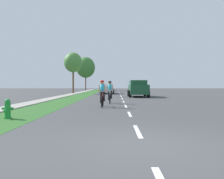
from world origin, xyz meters
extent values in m
plane|color=#424244|center=(0.00, 20.00, 0.00)|extent=(120.00, 120.00, 0.00)
cube|color=#2D6026|center=(-4.79, 20.00, 0.00)|extent=(2.37, 70.00, 0.01)
cube|color=#9E998E|center=(-6.59, 20.00, 0.00)|extent=(1.23, 70.00, 0.10)
cube|color=white|center=(0.00, 1.60, 0.00)|extent=(0.12, 1.80, 0.01)
cube|color=white|center=(0.00, 5.33, 0.00)|extent=(0.12, 1.80, 0.01)
cube|color=white|center=(0.00, 9.07, 0.00)|extent=(0.12, 1.80, 0.01)
cube|color=white|center=(0.00, 12.80, 0.00)|extent=(0.12, 1.80, 0.01)
cube|color=white|center=(0.00, 16.53, 0.00)|extent=(0.12, 1.80, 0.01)
cube|color=white|center=(0.00, 20.27, 0.00)|extent=(0.12, 1.80, 0.01)
cube|color=white|center=(0.00, 24.00, 0.00)|extent=(0.12, 1.80, 0.01)
cube|color=white|center=(0.00, 27.73, 0.00)|extent=(0.12, 1.80, 0.01)
cube|color=white|center=(0.00, 31.47, 0.00)|extent=(0.12, 1.80, 0.01)
cube|color=white|center=(0.00, 35.20, 0.00)|extent=(0.12, 1.80, 0.01)
cube|color=white|center=(0.00, 38.93, 0.00)|extent=(0.12, 1.80, 0.01)
cube|color=white|center=(0.00, 42.67, 0.00)|extent=(0.12, 1.80, 0.01)
cube|color=white|center=(0.00, 46.40, 0.00)|extent=(0.12, 1.80, 0.01)
cube|color=white|center=(0.00, 50.13, 0.00)|extent=(0.12, 1.80, 0.01)
cylinder|color=#1E8C33|center=(-4.79, 3.92, 0.03)|extent=(0.28, 0.28, 0.06)
cylinder|color=#1E8C33|center=(-4.79, 3.92, 0.34)|extent=(0.22, 0.22, 0.55)
sphere|color=#1E8C33|center=(-4.79, 3.92, 0.66)|extent=(0.21, 0.21, 0.21)
cylinder|color=#1E8C33|center=(-4.95, 3.92, 0.39)|extent=(0.12, 0.09, 0.09)
cylinder|color=#1E8C33|center=(-4.63, 3.92, 0.39)|extent=(0.12, 0.09, 0.09)
cylinder|color=#1E8C33|center=(-4.79, 3.75, 0.31)|extent=(0.11, 0.14, 0.11)
torus|color=black|center=(-1.40, 9.17, 0.34)|extent=(0.06, 0.68, 0.68)
torus|color=black|center=(-1.40, 8.13, 0.34)|extent=(0.06, 0.68, 0.68)
cylinder|color=red|center=(-1.40, 8.55, 0.52)|extent=(0.04, 0.59, 0.43)
cylinder|color=red|center=(-1.40, 8.83, 0.62)|extent=(0.04, 0.04, 0.55)
cylinder|color=red|center=(-1.40, 8.60, 0.85)|extent=(0.03, 0.55, 0.03)
cylinder|color=black|center=(-1.40, 8.15, 0.86)|extent=(0.42, 0.02, 0.02)
ellipsoid|color=#26A5CC|center=(-1.40, 8.67, 1.18)|extent=(0.30, 0.54, 0.63)
sphere|color=tan|center=(-1.40, 8.39, 1.42)|extent=(0.20, 0.20, 0.20)
ellipsoid|color=red|center=(-1.40, 8.39, 1.50)|extent=(0.24, 0.28, 0.16)
cylinder|color=tan|center=(-1.56, 8.39, 1.10)|extent=(0.07, 0.26, 0.45)
cylinder|color=tan|center=(-1.24, 8.39, 1.10)|extent=(0.07, 0.26, 0.45)
cylinder|color=black|center=(-1.50, 8.75, 0.52)|extent=(0.10, 0.30, 0.60)
cylinder|color=black|center=(-1.30, 8.70, 0.62)|extent=(0.10, 0.25, 0.61)
torus|color=black|center=(-1.02, 11.77, 0.34)|extent=(0.06, 0.68, 0.68)
torus|color=black|center=(-1.02, 10.73, 0.34)|extent=(0.06, 0.68, 0.68)
cylinder|color=silver|center=(-1.02, 11.15, 0.52)|extent=(0.04, 0.59, 0.43)
cylinder|color=silver|center=(-1.02, 11.43, 0.62)|extent=(0.04, 0.04, 0.55)
cylinder|color=silver|center=(-1.02, 11.20, 0.85)|extent=(0.03, 0.55, 0.03)
cylinder|color=black|center=(-1.02, 10.75, 0.86)|extent=(0.42, 0.02, 0.02)
ellipsoid|color=#26A5CC|center=(-1.02, 11.27, 1.18)|extent=(0.30, 0.54, 0.63)
sphere|color=tan|center=(-1.02, 10.99, 1.42)|extent=(0.20, 0.20, 0.20)
ellipsoid|color=black|center=(-1.02, 10.99, 1.50)|extent=(0.24, 0.28, 0.16)
cylinder|color=tan|center=(-1.18, 10.99, 1.10)|extent=(0.07, 0.26, 0.45)
cylinder|color=tan|center=(-0.86, 10.99, 1.10)|extent=(0.07, 0.26, 0.45)
cylinder|color=black|center=(-1.12, 11.35, 0.52)|extent=(0.10, 0.30, 0.60)
cylinder|color=black|center=(-0.92, 11.30, 0.62)|extent=(0.10, 0.25, 0.61)
cube|color=#194C2D|center=(1.82, 20.19, 0.81)|extent=(1.90, 4.70, 1.00)
cube|color=#194C2D|center=(1.82, 20.39, 1.53)|extent=(1.71, 2.91, 0.52)
cube|color=#1E2833|center=(1.82, 19.13, 1.41)|extent=(1.56, 0.08, 0.44)
cylinder|color=black|center=(0.87, 18.78, 0.36)|extent=(0.25, 0.72, 0.72)
cylinder|color=black|center=(2.77, 18.78, 0.36)|extent=(0.25, 0.72, 0.72)
cylinder|color=black|center=(0.87, 21.60, 0.36)|extent=(0.25, 0.72, 0.72)
cylinder|color=black|center=(2.77, 21.60, 0.36)|extent=(0.25, 0.72, 0.72)
cube|color=silver|center=(-1.83, 30.25, 0.64)|extent=(1.76, 4.30, 0.76)
cube|color=silver|center=(-1.83, 30.40, 1.26)|extent=(1.55, 2.24, 0.52)
cube|color=#1E2833|center=(-1.83, 29.43, 1.24)|extent=(1.44, 0.08, 0.44)
cylinder|color=black|center=(-2.71, 28.92, 0.32)|extent=(0.22, 0.64, 0.64)
cylinder|color=black|center=(-0.95, 28.92, 0.32)|extent=(0.22, 0.64, 0.64)
cylinder|color=black|center=(-2.71, 31.58, 0.32)|extent=(0.22, 0.64, 0.64)
cylinder|color=black|center=(-0.95, 31.58, 0.32)|extent=(0.22, 0.64, 0.64)
cylinder|color=brown|center=(-6.97, 29.27, 1.78)|extent=(0.24, 0.24, 3.57)
ellipsoid|color=#478438|center=(-6.97, 29.27, 4.64)|extent=(2.69, 2.69, 2.96)
cylinder|color=brown|center=(-7.47, 47.35, 1.78)|extent=(0.24, 0.24, 3.56)
ellipsoid|color=#38722D|center=(-7.47, 47.35, 5.27)|extent=(4.30, 4.30, 4.73)
camera|label=1|loc=(-0.62, -4.82, 1.31)|focal=36.71mm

